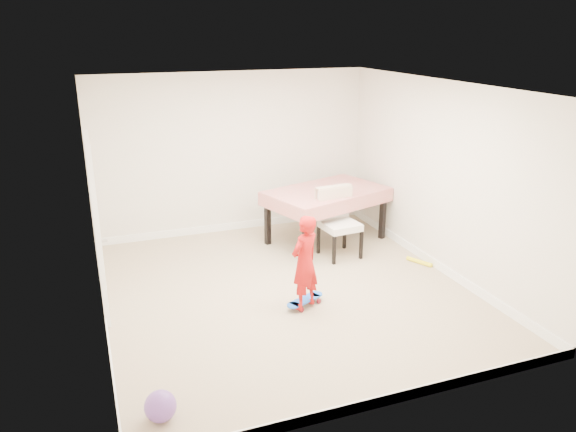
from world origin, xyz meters
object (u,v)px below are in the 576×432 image
object	(u,v)px
dining_chair	(340,223)
balloon	(160,406)
dining_table	(326,216)
child	(305,265)
skateboard	(305,302)

from	to	relation	value
dining_chair	balloon	xyz separation A→B (m)	(-3.04, -2.80, -0.38)
dining_table	balloon	world-z (taller)	dining_table
dining_table	child	bearing A→B (deg)	-138.09
dining_table	child	size ratio (longest dim) A/B	1.55
skateboard	dining_table	bearing A→B (deg)	34.43
skateboard	balloon	distance (m)	2.49
dining_chair	balloon	distance (m)	4.15
dining_table	dining_chair	size ratio (longest dim) A/B	1.74
skateboard	balloon	bearing A→B (deg)	-167.24
child	dining_table	bearing A→B (deg)	-149.81
dining_table	skateboard	distance (m)	2.25
dining_table	balloon	bearing A→B (deg)	-149.70
dining_chair	balloon	world-z (taller)	dining_chair
dining_chair	child	world-z (taller)	child
dining_table	balloon	xyz separation A→B (m)	(-3.10, -3.43, -0.28)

